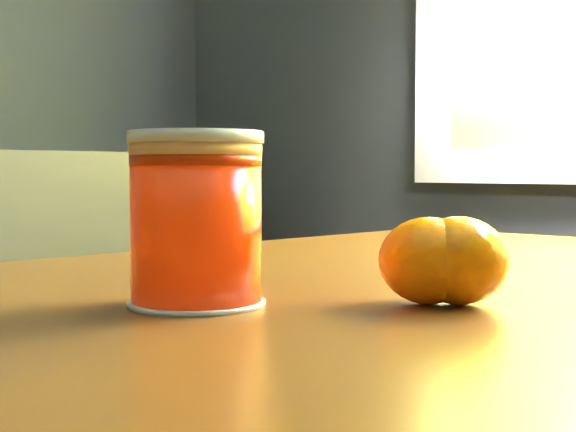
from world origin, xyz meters
TOP-DOWN VIEW (x-y plane):
  - juice_glass at (0.82, 0.09)m, footprint 0.08×0.08m
  - orange_front at (0.94, 0.00)m, footprint 0.07×0.07m
  - orange_back at (0.93, 0.01)m, footprint 0.07×0.07m

SIDE VIEW (x-z plane):
  - orange_back at x=0.93m, z-range 0.78..0.83m
  - orange_front at x=0.94m, z-range 0.78..0.83m
  - juice_glass at x=0.82m, z-range 0.78..0.88m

